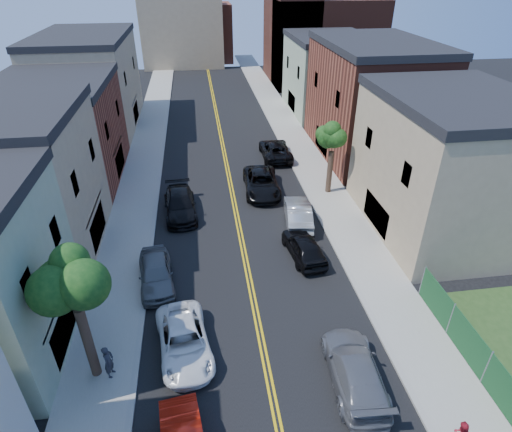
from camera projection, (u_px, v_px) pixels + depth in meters
name	position (u px, v px, depth m)	size (l,w,h in m)	color
sidewalk_left	(144.00, 156.00, 41.66)	(3.20, 100.00, 0.15)	gray
sidewalk_right	(300.00, 147.00, 43.55)	(3.20, 100.00, 0.15)	gray
curb_left	(162.00, 155.00, 41.87)	(0.30, 100.00, 0.15)	gray
curb_right	(284.00, 148.00, 43.34)	(0.30, 100.00, 0.15)	gray
bldg_left_tan_near	(13.00, 190.00, 25.93)	(9.00, 10.00, 9.00)	#998466
bldg_left_brick	(60.00, 135.00, 35.50)	(9.00, 12.00, 8.00)	brown
bldg_left_tan_far	(90.00, 85.00, 46.96)	(9.00, 16.00, 9.50)	#998466
bldg_right_tan	(446.00, 169.00, 28.45)	(9.00, 12.00, 9.00)	#998466
bldg_right_brick	(370.00, 103.00, 40.04)	(9.00, 14.00, 10.00)	brown
bldg_right_palegrn	(328.00, 77.00, 52.28)	(9.00, 12.00, 8.50)	gray
church	(316.00, 33.00, 63.75)	(16.20, 14.20, 22.60)	#4C2319
backdrop_left	(182.00, 31.00, 74.60)	(14.00, 8.00, 12.00)	#998466
backdrop_center	(204.00, 33.00, 78.98)	(10.00, 8.00, 10.00)	brown
fence_right	(508.00, 398.00, 17.40)	(0.04, 15.00, 1.90)	#143F1E
tree_left_mid	(65.00, 262.00, 16.28)	(5.20, 5.20, 9.29)	#35231A
tree_right_far	(334.00, 126.00, 32.15)	(4.40, 4.40, 8.03)	#35231A
white_pickup	(184.00, 341.00, 20.49)	(2.40, 5.21, 1.45)	white
grey_car_left	(156.00, 273.00, 24.81)	(1.94, 4.82, 1.64)	#5A5D61
black_car_left	(180.00, 204.00, 31.79)	(2.29, 5.64, 1.64)	black
grey_car_right	(355.00, 370.00, 18.95)	(2.22, 5.47, 1.59)	slate
black_car_right	(304.00, 246.00, 27.16)	(1.87, 4.65, 1.58)	black
silver_car_right	(298.00, 213.00, 30.66)	(1.76, 5.06, 1.67)	#95989C
dark_car_right_far	(275.00, 150.00, 41.02)	(2.68, 5.81, 1.61)	black
black_suv_lane	(262.00, 183.00, 34.86)	(2.76, 5.99, 1.67)	black
pedestrian_left	(109.00, 362.00, 19.07)	(0.64, 0.42, 1.74)	#282930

